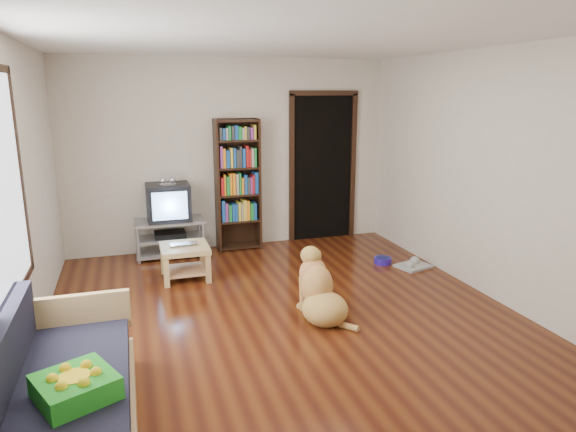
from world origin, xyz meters
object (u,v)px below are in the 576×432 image
object	(u,v)px
dog_bowl	(383,260)
bookshelf	(238,178)
green_cushion	(76,387)
laptop	(185,245)
tv_stand	(170,237)
dog	(319,293)
crt_tv	(168,201)
sofa	(61,404)
grey_rag	(413,266)
coffee_table	(185,255)

from	to	relation	value
dog_bowl	bookshelf	distance (m)	2.24
green_cushion	laptop	xyz separation A→B (m)	(0.94, 2.90, -0.08)
tv_stand	bookshelf	bearing A→B (deg)	5.63
green_cushion	dog	bearing A→B (deg)	9.61
crt_tv	dog	xyz separation A→B (m)	(1.21, -2.42, -0.49)
laptop	crt_tv	world-z (taller)	crt_tv
green_cushion	tv_stand	bearing A→B (deg)	52.08
green_cushion	laptop	size ratio (longest dim) A/B	1.27
crt_tv	tv_stand	bearing A→B (deg)	-90.00
tv_stand	dog_bowl	bearing A→B (deg)	-23.80
dog_bowl	sofa	size ratio (longest dim) A/B	0.12
grey_rag	bookshelf	world-z (taller)	bookshelf
laptop	grey_rag	bearing A→B (deg)	-11.38
bookshelf	grey_rag	bearing A→B (deg)	-37.59
crt_tv	dog	size ratio (longest dim) A/B	0.71
crt_tv	coffee_table	distance (m)	1.05
dog	sofa	bearing A→B (deg)	-150.56
dog_bowl	grey_rag	xyz separation A→B (m)	(0.30, -0.25, -0.03)
green_cushion	sofa	world-z (taller)	sofa
sofa	crt_tv	bearing A→B (deg)	75.07
laptop	dog	bearing A→B (deg)	-54.72
green_cushion	bookshelf	xyz separation A→B (m)	(1.80, 3.94, 0.51)
dog_bowl	green_cushion	bearing A→B (deg)	-141.55
coffee_table	dog	world-z (taller)	dog
laptop	tv_stand	distance (m)	0.96
dog_bowl	bookshelf	size ratio (longest dim) A/B	0.12
bookshelf	dog	world-z (taller)	bookshelf
green_cushion	sofa	size ratio (longest dim) A/B	0.23
laptop	dog	world-z (taller)	dog
tv_stand	sofa	bearing A→B (deg)	-105.02
dog	coffee_table	bearing A→B (deg)	127.09
laptop	dog_bowl	bearing A→B (deg)	-6.76
dog_bowl	sofa	distance (m)	4.34
tv_stand	bookshelf	size ratio (longest dim) A/B	0.50
grey_rag	sofa	world-z (taller)	sofa
green_cushion	crt_tv	xyz separation A→B (m)	(0.85, 3.87, 0.26)
sofa	tv_stand	bearing A→B (deg)	74.98
green_cushion	crt_tv	distance (m)	3.97
crt_tv	bookshelf	size ratio (longest dim) A/B	0.32
tv_stand	green_cushion	bearing A→B (deg)	-102.47
crt_tv	sofa	size ratio (longest dim) A/B	0.32
grey_rag	tv_stand	world-z (taller)	tv_stand
tv_stand	laptop	bearing A→B (deg)	-84.50
crt_tv	sofa	distance (m)	3.81
green_cushion	dog	world-z (taller)	dog
bookshelf	coffee_table	size ratio (longest dim) A/B	3.27
grey_rag	green_cushion	bearing A→B (deg)	-146.47
laptop	coffee_table	xyz separation A→B (m)	(-0.00, 0.03, -0.13)
grey_rag	sofa	distance (m)	4.46
crt_tv	sofa	xyz separation A→B (m)	(-0.97, -3.65, -0.48)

